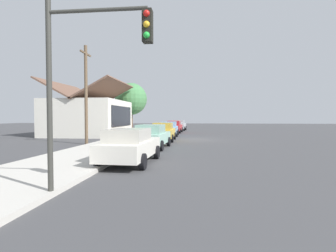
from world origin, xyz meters
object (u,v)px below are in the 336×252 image
Objects in this scene: car_seafoam at (152,136)px; car_skyblue at (169,129)px; utility_pole_wooden at (86,93)px; car_mustard at (164,132)px; traffic_light_main at (88,63)px; car_ivory at (130,146)px; car_cherry at (174,127)px; shade_tree at (131,99)px; car_silver at (179,125)px; fire_hydrant_red at (167,128)px.

car_seafoam is 1.02× the size of car_skyblue.
car_seafoam is at bearing -110.44° from utility_pole_wooden.
traffic_light_main is (-16.54, -0.17, 2.68)m from car_mustard.
car_ivory is 0.97× the size of car_cherry.
shade_tree is 0.91× the size of utility_pole_wooden.
traffic_light_main is at bearing 179.12° from car_skyblue.
utility_pole_wooden reaches higher than car_seafoam.
traffic_light_main is at bearing -167.82° from shade_tree.
shade_tree is 30.56m from traffic_light_main.
car_ivory is at bearing 2.65° from traffic_light_main.
utility_pole_wooden is (-16.89, -0.78, -0.64)m from shade_tree.
car_seafoam is 11.72m from car_skyblue.
car_seafoam is at bearing -178.53° from car_silver.
car_mustard is at bearing -178.04° from car_cherry.
car_silver is 0.90× the size of traffic_light_main.
car_ivory is at bearing -145.28° from utility_pole_wooden.
car_cherry is 28.62m from traffic_light_main.
car_silver is at bearing -36.64° from fire_hydrant_red.
car_ivory is 11.40m from car_mustard.
car_ivory and car_mustard have the same top height.
car_ivory reaches higher than fire_hydrant_red.
car_silver is at bearing -0.62° from car_cherry.
fire_hydrant_red is at bearing -11.69° from utility_pole_wooden.
utility_pole_wooden reaches higher than fire_hydrant_red.
traffic_light_main is at bearing -175.03° from car_ivory.
car_silver is 6.61× the size of fire_hydrant_red.
shade_tree is at bearing 12.18° from traffic_light_main.
car_mustard and car_silver have the same top height.
shade_tree is (13.31, 6.27, 3.75)m from car_mustard.
car_seafoam is 21.41m from fire_hydrant_red.
car_mustard is 16.76m from traffic_light_main.
car_seafoam is 5.60m from car_mustard.
car_seafoam is (5.80, -0.00, -0.00)m from car_ivory.
traffic_light_main reaches higher than fire_hydrant_red.
shade_tree is at bearing 24.53° from car_mustard.
car_seafoam is 23.48m from car_silver.
utility_pole_wooden reaches higher than car_silver.
fire_hydrant_red is (15.76, 1.49, -0.32)m from car_mustard.
car_cherry is at bearing -0.12° from car_mustard.
car_ivory is 29.28m from car_silver.
car_seafoam and car_cherry have the same top height.
car_skyblue is 10.17m from shade_tree.
car_mustard is 1.07× the size of car_skyblue.
car_mustard is 6.77× the size of fire_hydrant_red.
shade_tree is (1.36, 6.15, 3.75)m from car_cherry.
car_cherry is 0.93× the size of traffic_light_main.
car_mustard and car_skyblue have the same top height.
car_ivory is at bearing -165.91° from shade_tree.
utility_pole_wooden is 20.04m from fire_hydrant_red.
car_ivory is 0.63× the size of utility_pole_wooden.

